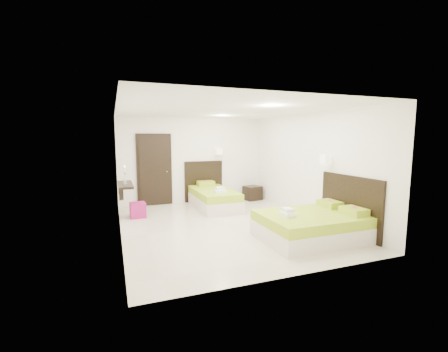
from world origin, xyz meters
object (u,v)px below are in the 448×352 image
object	(u,v)px
bed_single	(213,197)
nightstand	(252,193)
bed_double	(314,224)
ottoman	(138,210)

from	to	relation	value
bed_single	nightstand	world-z (taller)	bed_single
nightstand	bed_double	bearing A→B (deg)	-109.03
bed_single	ottoman	size ratio (longest dim) A/B	5.43
bed_single	ottoman	world-z (taller)	bed_single
bed_double	nightstand	size ratio (longest dim) A/B	3.90
bed_single	nightstand	distance (m)	1.63
bed_single	bed_double	bearing A→B (deg)	-72.59
bed_single	nightstand	bearing A→B (deg)	19.73
bed_single	bed_double	world-z (taller)	bed_single
bed_single	nightstand	size ratio (longest dim) A/B	4.04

